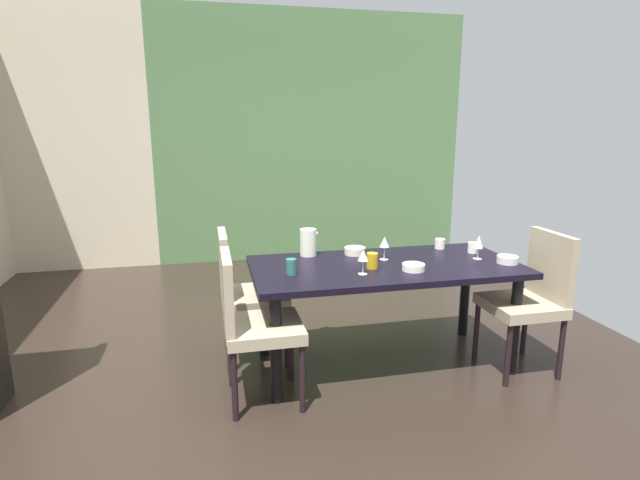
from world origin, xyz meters
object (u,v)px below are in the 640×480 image
wine_glass_rear (385,243)px  cup_center (473,248)px  wine_glass_near_window (479,243)px  wine_glass_near_shelf (363,256)px  cup_right (372,261)px  cup_front (440,244)px  chair_left_far (243,289)px  serving_bowl_east (508,260)px  serving_bowl_corner (355,251)px  chair_left_near (251,319)px  dining_table (385,276)px  chair_right_near (532,294)px  pitcher_north (308,242)px  serving_bowl_west (413,267)px  cup_left (291,267)px

wine_glass_rear → cup_center: bearing=2.9°
wine_glass_near_window → wine_glass_near_shelf: wine_glass_near_window is taller
wine_glass_near_shelf → cup_right: (0.10, 0.11, -0.06)m
cup_front → wine_glass_near_window: bearing=-69.7°
chair_left_far → serving_bowl_east: (1.72, -0.44, 0.22)m
serving_bowl_corner → cup_center: 0.85m
wine_glass_rear → cup_center: size_ratio=2.11×
chair_left_near → cup_center: chair_left_near is taller
dining_table → wine_glass_near_shelf: bearing=-139.2°
chair_right_near → cup_front: (-0.38, 0.58, 0.22)m
chair_right_near → pitcher_north: bearing=66.1°
chair_left_far → chair_right_near: (1.84, -0.55, 0.01)m
wine_glass_near_window → wine_glass_near_shelf: 0.89m
chair_right_near → chair_left_far: bearing=73.2°
serving_bowl_west → cup_right: bearing=156.3°
chair_left_near → cup_center: (1.63, 0.41, 0.23)m
dining_table → pitcher_north: bearing=143.8°
serving_bowl_west → cup_left: cup_left is taller
serving_bowl_east → cup_front: size_ratio=1.88×
wine_glass_near_window → cup_right: bearing=-176.1°
wine_glass_rear → cup_left: size_ratio=1.62×
chair_left_far → cup_front: chair_left_far is taller
pitcher_north → chair_right_near: bearing=-23.9°
wine_glass_near_window → wine_glass_rear: size_ratio=1.04×
cup_center → cup_left: size_ratio=0.77×
chair_right_near → serving_bowl_east: size_ratio=6.69×
wine_glass_near_window → serving_bowl_west: size_ratio=1.15×
wine_glass_near_shelf → chair_right_near: bearing=-4.6°
dining_table → chair_left_far: 0.97m
cup_center → serving_bowl_west: bearing=-151.7°
serving_bowl_east → cup_left: size_ratio=1.42×
cup_left → serving_bowl_west: bearing=-6.4°
wine_glass_near_window → chair_left_far: bearing=169.3°
dining_table → chair_left_near: bearing=-163.2°
wine_glass_near_shelf → serving_bowl_corner: wine_glass_near_shelf is taller
chair_right_near → wine_glass_rear: 1.02m
serving_bowl_east → cup_front: cup_front is taller
dining_table → cup_left: bearing=-171.7°
chair_left_near → pitcher_north: (0.47, 0.61, 0.29)m
chair_left_near → chair_right_near: (1.84, 0.00, 0.01)m
wine_glass_rear → serving_bowl_west: wine_glass_rear is taller
cup_center → cup_front: cup_center is taller
wine_glass_rear → serving_bowl_west: (0.09, -0.28, -0.10)m
cup_left → cup_front: bearing=18.6°
pitcher_north → cup_left: bearing=-114.6°
wine_glass_near_window → cup_front: 0.36m
wine_glass_near_shelf → pitcher_north: 0.57m
wine_glass_near_shelf → wine_glass_rear: wine_glass_rear is taller
chair_left_near → cup_center: size_ratio=12.01×
wine_glass_rear → cup_front: wine_glass_rear is taller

